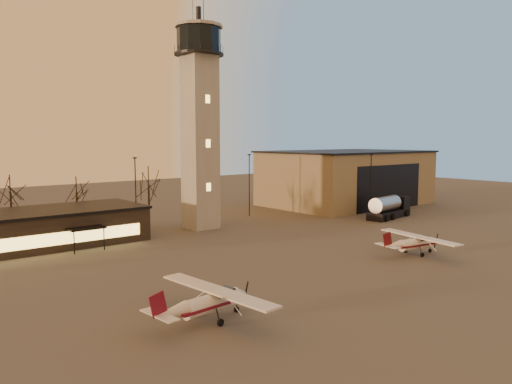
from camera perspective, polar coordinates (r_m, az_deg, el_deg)
ground at (r=49.86m, az=13.17°, el=-8.78°), size 220.00×220.00×0.00m
control_tower at (r=70.57m, az=-6.45°, el=9.06°), size 6.80×6.80×32.60m
hangar at (r=97.85m, az=10.28°, el=1.65°), size 30.60×20.60×10.30m
terminal at (r=64.11m, az=-24.06°, el=-3.85°), size 25.40×12.20×4.30m
light_poles at (r=71.97m, az=-6.44°, el=0.30°), size 58.50×12.25×10.14m
tree_row at (r=72.90m, az=-19.41°, el=0.48°), size 37.20×9.20×8.80m
cessna_front at (r=57.74m, az=17.90°, el=-5.85°), size 8.42×10.60×2.91m
cessna_rear at (r=35.99m, az=-4.90°, el=-12.79°), size 8.83×11.14×3.06m
fuel_truck at (r=82.50m, az=14.95°, el=-1.90°), size 10.01×4.38×3.60m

